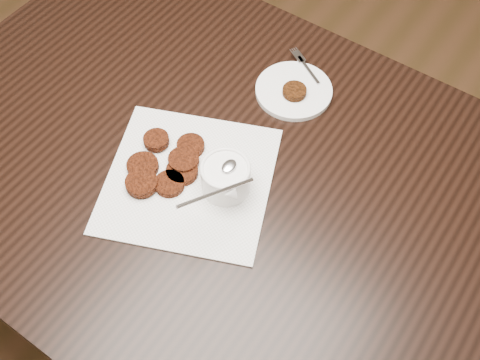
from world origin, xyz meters
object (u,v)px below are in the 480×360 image
Objects in this scene: sauce_ramekin at (225,167)px; plate_with_patty at (294,89)px; table at (239,258)px; napkin at (189,180)px.

plate_with_patty is (-0.02, 0.30, -0.06)m from sauce_ramekin.
sauce_ramekin is (-0.01, -0.04, 0.45)m from table.
sauce_ramekin is (0.07, 0.03, 0.07)m from napkin.
table is at bearing 38.01° from napkin.
sauce_ramekin is at bearing -102.96° from table.
napkin is 0.34m from plate_with_patty.
table is 0.39m from napkin.
plate_with_patty is (-0.03, 0.27, 0.39)m from table.
plate_with_patty reaches higher than napkin.
table is 0.45m from sauce_ramekin.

